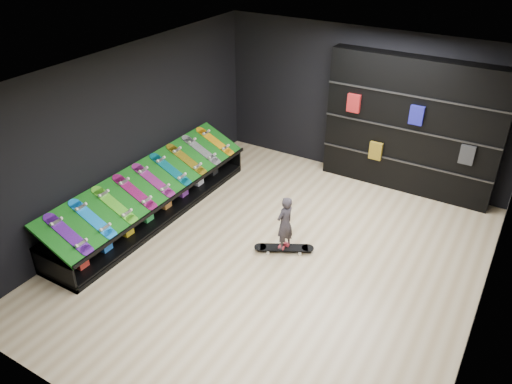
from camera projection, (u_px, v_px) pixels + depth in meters
The scene contains 20 objects.
floor at pixel (276, 259), 8.06m from camera, with size 6.00×7.00×0.01m, color beige.
ceiling at pixel (281, 77), 6.54m from camera, with size 6.00×7.00×0.01m, color white.
wall_back at pixel (363, 104), 9.89m from camera, with size 6.00×0.02×3.00m, color black.
wall_front at pixel (101, 331), 4.71m from camera, with size 6.00×0.02×3.00m, color black.
wall_left at pixel (126, 135), 8.62m from camera, with size 0.02×7.00×3.00m, color black.
wall_right at pixel (498, 239), 5.98m from camera, with size 0.02×7.00×3.00m, color black.
display_rack at pixel (154, 203), 9.06m from camera, with size 0.90×4.50×0.50m, color black, non-canonical shape.
turf_ramp at pixel (153, 182), 8.80m from camera, with size 1.00×4.50×0.04m, color #0D520E.
back_shelving at pixel (411, 127), 9.39m from camera, with size 3.28×0.38×2.63m, color black.
floor_skateboard at pixel (284, 249), 8.21m from camera, with size 0.98×0.22×0.09m, color black, non-canonical shape.
child at pixel (284, 233), 8.04m from camera, with size 0.21×0.15×0.57m, color black.
display_board_0 at pixel (68, 234), 7.38m from camera, with size 0.98×0.22×0.09m, color purple, non-canonical shape.
display_board_1 at pixel (92, 219), 7.73m from camera, with size 0.98×0.22×0.09m, color blue, non-canonical shape.
display_board_2 at pixel (115, 205), 8.08m from camera, with size 0.98×0.22×0.09m, color green, non-canonical shape.
display_board_3 at pixel (135, 192), 8.43m from camera, with size 0.98×0.22×0.09m, color #E5198C, non-canonical shape.
display_board_4 at pixel (153, 180), 8.78m from camera, with size 0.98×0.22×0.09m, color #2626BF, non-canonical shape.
display_board_5 at pixel (171, 170), 9.13m from camera, with size 0.98×0.22×0.09m, color #0C8C99, non-canonical shape.
display_board_6 at pixel (187, 159), 9.49m from camera, with size 0.98×0.22×0.09m, color yellow, non-canonical shape.
display_board_7 at pixel (201, 150), 9.84m from camera, with size 0.98×0.22×0.09m, color black, non-canonical shape.
display_board_8 at pixel (215, 141), 10.19m from camera, with size 0.98×0.22×0.09m, color orange, non-canonical shape.
Camera 1 is at (2.99, -5.66, 5.03)m, focal length 35.00 mm.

